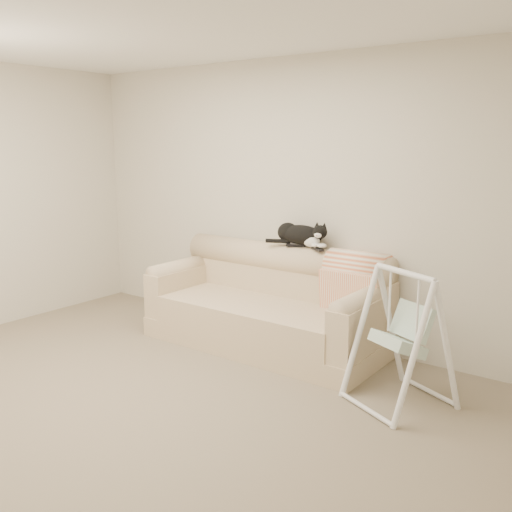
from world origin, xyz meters
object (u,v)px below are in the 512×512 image
(remote_a, at_px, (296,245))
(tuxedo_cat, at_px, (301,235))
(sofa, at_px, (268,307))
(remote_b, at_px, (318,249))
(baby_swing, at_px, (402,337))

(remote_a, distance_m, tuxedo_cat, 0.11)
(sofa, xyz_separation_m, remote_b, (0.39, 0.20, 0.56))
(remote_b, distance_m, tuxedo_cat, 0.24)
(sofa, distance_m, baby_swing, 1.53)
(sofa, bearing_deg, baby_swing, -16.39)
(remote_b, xyz_separation_m, baby_swing, (1.07, -0.63, -0.42))
(sofa, bearing_deg, tuxedo_cat, 52.93)
(sofa, xyz_separation_m, baby_swing, (1.46, -0.43, 0.14))
(baby_swing, bearing_deg, sofa, 163.61)
(tuxedo_cat, relative_size, baby_swing, 0.61)
(remote_a, bearing_deg, baby_swing, -26.65)
(sofa, xyz_separation_m, remote_a, (0.14, 0.23, 0.56))
(sofa, height_order, baby_swing, baby_swing)
(tuxedo_cat, bearing_deg, baby_swing, -27.82)
(baby_swing, bearing_deg, tuxedo_cat, 152.18)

